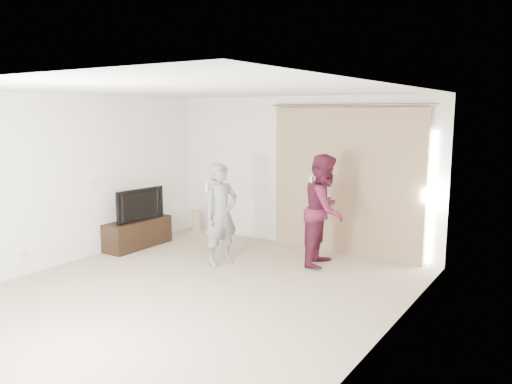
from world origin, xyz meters
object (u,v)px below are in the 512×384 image
(tv, at_px, (137,204))
(person_woman, at_px, (325,210))
(tv_console, at_px, (138,233))
(person_man, at_px, (221,214))

(tv, height_order, person_woman, person_woman)
(tv_console, relative_size, person_man, 0.80)
(tv_console, height_order, person_woman, person_woman)
(tv, bearing_deg, person_woman, -69.44)
(tv_console, bearing_deg, person_man, 0.34)
(tv_console, height_order, person_man, person_man)
(tv_console, height_order, tv, tv)
(tv, relative_size, person_woman, 0.57)
(person_woman, bearing_deg, tv_console, -164.66)
(tv_console, xyz_separation_m, person_man, (1.81, 0.01, 0.55))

